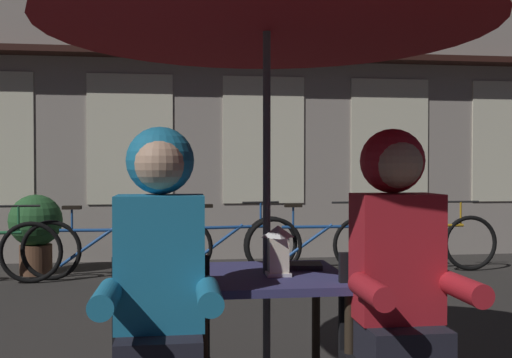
{
  "coord_description": "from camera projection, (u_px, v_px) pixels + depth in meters",
  "views": [
    {
      "loc": [
        -0.4,
        -2.71,
        1.24
      ],
      "look_at": [
        0.0,
        0.39,
        1.18
      ],
      "focal_mm": 41.16,
      "sensor_mm": 36.0,
      "label": 1
    }
  ],
  "objects": [
    {
      "name": "chair_right",
      "position": [
        393.0,
        346.0,
        2.45
      ],
      "size": [
        0.4,
        0.4,
        0.87
      ],
      "color": "black",
      "rests_on": "ground_plane"
    },
    {
      "name": "bicycle_fifth",
      "position": [
        429.0,
        242.0,
        6.93
      ],
      "size": [
        1.68,
        0.1,
        0.84
      ],
      "color": "black",
      "rests_on": "ground_plane"
    },
    {
      "name": "bicycle_second",
      "position": [
        98.0,
        248.0,
        6.43
      ],
      "size": [
        1.68,
        0.15,
        0.84
      ],
      "color": "black",
      "rests_on": "ground_plane"
    },
    {
      "name": "bicycle_fourth",
      "position": [
        317.0,
        244.0,
        6.79
      ],
      "size": [
        1.68,
        0.1,
        0.84
      ],
      "color": "black",
      "rests_on": "ground_plane"
    },
    {
      "name": "bicycle_third",
      "position": [
        228.0,
        244.0,
        6.74
      ],
      "size": [
        1.67,
        0.29,
        0.84
      ],
      "color": "black",
      "rests_on": "ground_plane"
    },
    {
      "name": "potted_plant",
      "position": [
        36.0,
        227.0,
        6.76
      ],
      "size": [
        0.6,
        0.6,
        0.92
      ],
      "color": "brown",
      "rests_on": "ground_plane"
    },
    {
      "name": "shopfront_building",
      "position": [
        261.0,
        34.0,
        8.14
      ],
      "size": [
        10.0,
        0.93,
        6.2
      ],
      "color": "#9E9389",
      "rests_on": "ground_plane"
    },
    {
      "name": "book",
      "position": [
        301.0,
        266.0,
        2.89
      ],
      "size": [
        0.22,
        0.17,
        0.02
      ],
      "primitive_type": "cube",
      "rotation": [
        0.0,
        0.0,
        -0.15
      ],
      "color": "black",
      "rests_on": "cafe_table"
    },
    {
      "name": "person_right_hooded",
      "position": [
        399.0,
        264.0,
        2.39
      ],
      "size": [
        0.45,
        0.56,
        1.4
      ],
      "color": "black",
      "rests_on": "ground_plane"
    },
    {
      "name": "person_left_hooded",
      "position": [
        160.0,
        269.0,
        2.26
      ],
      "size": [
        0.45,
        0.56,
        1.4
      ],
      "color": "black",
      "rests_on": "ground_plane"
    },
    {
      "name": "lantern",
      "position": [
        278.0,
        249.0,
        2.7
      ],
      "size": [
        0.11,
        0.11,
        0.23
      ],
      "color": "white",
      "rests_on": "cafe_table"
    },
    {
      "name": "cafe_table",
      "position": [
        267.0,
        295.0,
        2.75
      ],
      "size": [
        0.72,
        0.72,
        0.74
      ],
      "color": "navy",
      "rests_on": "ground_plane"
    },
    {
      "name": "chair_left",
      "position": [
        161.0,
        356.0,
        2.33
      ],
      "size": [
        0.4,
        0.4,
        0.87
      ],
      "color": "black",
      "rests_on": "ground_plane"
    }
  ]
}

